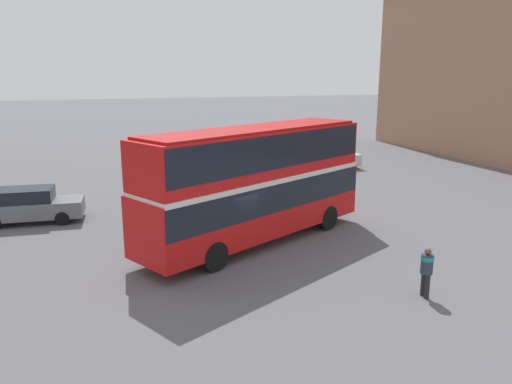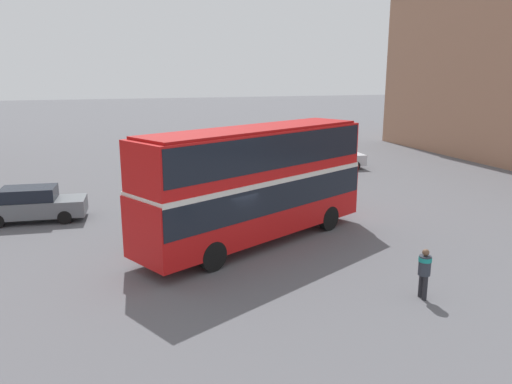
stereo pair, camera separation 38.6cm
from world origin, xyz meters
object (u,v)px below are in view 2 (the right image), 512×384
pedestrian_foreground (424,268)px  parked_car_kerb_near (333,158)px  parked_car_kerb_far (33,204)px  double_decker_bus (256,178)px

pedestrian_foreground → parked_car_kerb_near: pedestrian_foreground is taller
pedestrian_foreground → parked_car_kerb_far: size_ratio=0.34×
parked_car_kerb_near → double_decker_bus: bearing=-123.1°
double_decker_bus → parked_car_kerb_near: (10.25, 13.48, -1.95)m
pedestrian_foreground → double_decker_bus: bearing=-56.5°
parked_car_kerb_near → pedestrian_foreground: bearing=-105.0°
double_decker_bus → parked_car_kerb_far: bearing=119.3°
double_decker_bus → parked_car_kerb_far: double_decker_bus is taller
double_decker_bus → parked_car_kerb_far: size_ratio=2.24×
parked_car_kerb_near → parked_car_kerb_far: (-19.25, -7.41, 0.04)m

